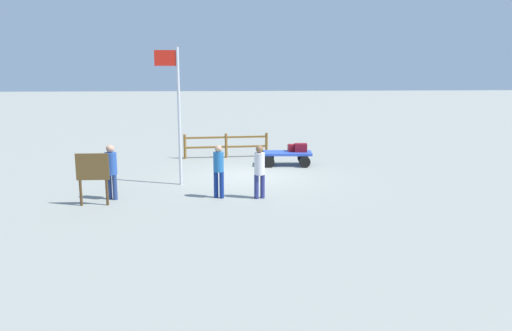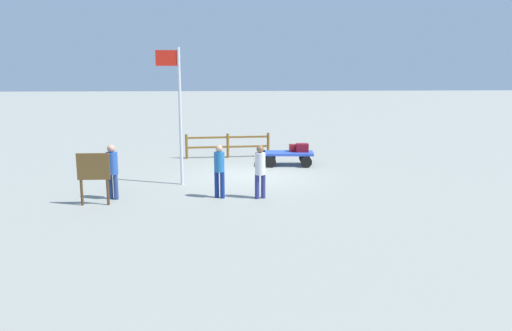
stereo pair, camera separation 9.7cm
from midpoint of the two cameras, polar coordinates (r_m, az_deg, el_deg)
ground_plane at (r=19.04m, az=-0.81°, el=-1.15°), size 120.00×120.00×0.00m
luggage_cart at (r=20.95m, az=3.21°, el=1.13°), size 2.12×1.19×0.56m
suitcase_tan at (r=21.00m, az=4.88°, el=2.00°), size 0.52×0.39×0.34m
suitcase_olive at (r=21.16m, az=4.33°, el=1.99°), size 0.65×0.39×0.28m
worker_lead at (r=15.78m, az=-4.37°, el=-0.25°), size 0.43×0.43×1.66m
worker_trailing at (r=15.67m, az=0.22°, el=-0.31°), size 0.39×0.39×1.66m
worker_supervisor at (r=16.18m, az=-16.03°, el=-0.23°), size 0.47×0.47×1.70m
flagpole at (r=17.48m, az=-9.01°, el=6.54°), size 0.81×0.10×4.65m
signboard at (r=15.63m, az=-17.94°, el=-0.64°), size 0.95×0.09×1.56m
wooden_fence at (r=22.65m, az=-3.47°, el=2.43°), size 3.73×0.42×1.08m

